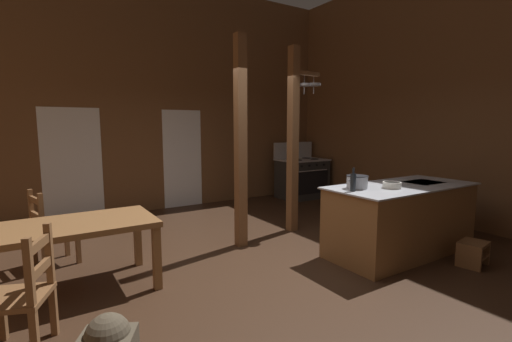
{
  "coord_description": "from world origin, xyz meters",
  "views": [
    {
      "loc": [
        -2.3,
        -3.48,
        1.72
      ],
      "look_at": [
        0.38,
        0.76,
        1.08
      ],
      "focal_mm": 24.81,
      "sensor_mm": 36.0,
      "label": 1
    }
  ],
  "objects_px": {
    "stove_range": "(302,178)",
    "mixing_bowl_on_counter": "(392,185)",
    "kitchen_island": "(400,219)",
    "ladderback_chair_near_window": "(50,229)",
    "bottle_tall_on_counter": "(353,182)",
    "ladderback_chair_by_post": "(23,295)",
    "step_stool": "(473,252)",
    "dining_table": "(67,232)",
    "stockpot_on_counter": "(357,182)"
  },
  "relations": [
    {
      "from": "stove_range",
      "to": "mixing_bowl_on_counter",
      "type": "height_order",
      "value": "stove_range"
    },
    {
      "from": "ladderback_chair_by_post",
      "to": "kitchen_island",
      "type": "bearing_deg",
      "value": -2.45
    },
    {
      "from": "stove_range",
      "to": "ladderback_chair_near_window",
      "type": "bearing_deg",
      "value": -163.54
    },
    {
      "from": "dining_table",
      "to": "mixing_bowl_on_counter",
      "type": "xyz_separation_m",
      "value": [
        3.6,
        -1.14,
        0.32
      ]
    },
    {
      "from": "dining_table",
      "to": "step_stool",
      "type": "bearing_deg",
      "value": -23.26
    },
    {
      "from": "stove_range",
      "to": "mixing_bowl_on_counter",
      "type": "distance_m",
      "value": 4.04
    },
    {
      "from": "step_stool",
      "to": "dining_table",
      "type": "distance_m",
      "value": 4.69
    },
    {
      "from": "kitchen_island",
      "to": "stove_range",
      "type": "xyz_separation_m",
      "value": [
        1.26,
        3.6,
        0.02
      ]
    },
    {
      "from": "step_stool",
      "to": "stockpot_on_counter",
      "type": "relative_size",
      "value": 1.18
    },
    {
      "from": "kitchen_island",
      "to": "ladderback_chair_by_post",
      "type": "bearing_deg",
      "value": 177.55
    },
    {
      "from": "dining_table",
      "to": "bottle_tall_on_counter",
      "type": "height_order",
      "value": "bottle_tall_on_counter"
    },
    {
      "from": "mixing_bowl_on_counter",
      "to": "ladderback_chair_near_window",
      "type": "bearing_deg",
      "value": 150.33
    },
    {
      "from": "ladderback_chair_near_window",
      "to": "ladderback_chair_by_post",
      "type": "distance_m",
      "value": 1.87
    },
    {
      "from": "ladderback_chair_near_window",
      "to": "bottle_tall_on_counter",
      "type": "xyz_separation_m",
      "value": [
        3.14,
        -2.0,
        0.6
      ]
    },
    {
      "from": "ladderback_chair_by_post",
      "to": "mixing_bowl_on_counter",
      "type": "bearing_deg",
      "value": -3.82
    },
    {
      "from": "stockpot_on_counter",
      "to": "ladderback_chair_near_window",
      "type": "bearing_deg",
      "value": 150.4
    },
    {
      "from": "mixing_bowl_on_counter",
      "to": "stockpot_on_counter",
      "type": "bearing_deg",
      "value": 149.65
    },
    {
      "from": "dining_table",
      "to": "stockpot_on_counter",
      "type": "distance_m",
      "value": 3.36
    },
    {
      "from": "stockpot_on_counter",
      "to": "mixing_bowl_on_counter",
      "type": "relative_size",
      "value": 1.51
    },
    {
      "from": "kitchen_island",
      "to": "ladderback_chair_near_window",
      "type": "xyz_separation_m",
      "value": [
        -4.05,
        2.04,
        -0.01
      ]
    },
    {
      "from": "step_stool",
      "to": "stove_range",
      "type": "bearing_deg",
      "value": 78.47
    },
    {
      "from": "step_stool",
      "to": "dining_table",
      "type": "xyz_separation_m",
      "value": [
        -4.29,
        1.84,
        0.47
      ]
    },
    {
      "from": "stove_range",
      "to": "mixing_bowl_on_counter",
      "type": "relative_size",
      "value": 5.83
    },
    {
      "from": "stove_range",
      "to": "stockpot_on_counter",
      "type": "relative_size",
      "value": 3.87
    },
    {
      "from": "dining_table",
      "to": "bottle_tall_on_counter",
      "type": "xyz_separation_m",
      "value": [
        3.02,
        -1.02,
        0.4
      ]
    },
    {
      "from": "kitchen_island",
      "to": "mixing_bowl_on_counter",
      "type": "xyz_separation_m",
      "value": [
        -0.33,
        -0.08,
        0.51
      ]
    },
    {
      "from": "stove_range",
      "to": "mixing_bowl_on_counter",
      "type": "xyz_separation_m",
      "value": [
        -1.59,
        -3.69,
        0.49
      ]
    },
    {
      "from": "stove_range",
      "to": "stockpot_on_counter",
      "type": "bearing_deg",
      "value": -119.7
    },
    {
      "from": "mixing_bowl_on_counter",
      "to": "ladderback_chair_by_post",
      "type": "bearing_deg",
      "value": 176.18
    },
    {
      "from": "ladderback_chair_near_window",
      "to": "ladderback_chair_by_post",
      "type": "height_order",
      "value": "same"
    },
    {
      "from": "kitchen_island",
      "to": "bottle_tall_on_counter",
      "type": "distance_m",
      "value": 1.08
    },
    {
      "from": "dining_table",
      "to": "stockpot_on_counter",
      "type": "relative_size",
      "value": 5.01
    },
    {
      "from": "stove_range",
      "to": "stockpot_on_counter",
      "type": "xyz_separation_m",
      "value": [
        -1.97,
        -3.46,
        0.54
      ]
    },
    {
      "from": "ladderback_chair_near_window",
      "to": "mixing_bowl_on_counter",
      "type": "relative_size",
      "value": 4.2
    },
    {
      "from": "kitchen_island",
      "to": "bottle_tall_on_counter",
      "type": "height_order",
      "value": "bottle_tall_on_counter"
    },
    {
      "from": "kitchen_island",
      "to": "dining_table",
      "type": "distance_m",
      "value": 4.07
    },
    {
      "from": "dining_table",
      "to": "stockpot_on_counter",
      "type": "height_order",
      "value": "stockpot_on_counter"
    },
    {
      "from": "step_stool",
      "to": "ladderback_chair_by_post",
      "type": "height_order",
      "value": "ladderback_chair_by_post"
    },
    {
      "from": "stove_range",
      "to": "step_stool",
      "type": "relative_size",
      "value": 3.27
    },
    {
      "from": "stockpot_on_counter",
      "to": "kitchen_island",
      "type": "bearing_deg",
      "value": -11.45
    },
    {
      "from": "stove_range",
      "to": "dining_table",
      "type": "bearing_deg",
      "value": -153.87
    },
    {
      "from": "step_stool",
      "to": "ladderback_chair_by_post",
      "type": "xyz_separation_m",
      "value": [
        -4.66,
        0.97,
        0.27
      ]
    },
    {
      "from": "dining_table",
      "to": "ladderback_chair_by_post",
      "type": "relative_size",
      "value": 1.8
    },
    {
      "from": "stove_range",
      "to": "ladderback_chair_near_window",
      "type": "relative_size",
      "value": 1.39
    },
    {
      "from": "ladderback_chair_by_post",
      "to": "step_stool",
      "type": "bearing_deg",
      "value": -11.71
    },
    {
      "from": "stove_range",
      "to": "step_stool",
      "type": "distance_m",
      "value": 4.49
    },
    {
      "from": "ladderback_chair_by_post",
      "to": "stockpot_on_counter",
      "type": "height_order",
      "value": "stockpot_on_counter"
    },
    {
      "from": "stockpot_on_counter",
      "to": "mixing_bowl_on_counter",
      "type": "xyz_separation_m",
      "value": [
        0.39,
        -0.23,
        -0.04
      ]
    },
    {
      "from": "ladderback_chair_by_post",
      "to": "stove_range",
      "type": "bearing_deg",
      "value": 31.6
    },
    {
      "from": "dining_table",
      "to": "mixing_bowl_on_counter",
      "type": "height_order",
      "value": "mixing_bowl_on_counter"
    }
  ]
}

